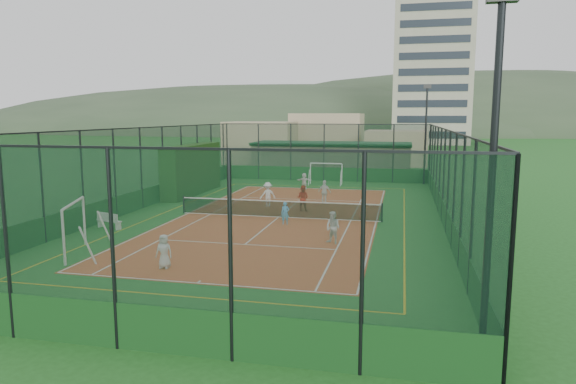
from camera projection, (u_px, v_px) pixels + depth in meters
name	position (u px, v px, depth m)	size (l,w,h in m)	color
ground	(279.00, 217.00, 29.17)	(300.00, 300.00, 0.00)	#235C1F
court_slab	(279.00, 217.00, 29.17)	(11.17, 23.97, 0.01)	#C75E2C
tennis_net	(279.00, 208.00, 29.10)	(11.67, 0.12, 1.06)	black
perimeter_fence	(278.00, 174.00, 28.80)	(18.12, 34.12, 5.00)	black
floodlight_se	(491.00, 194.00, 10.69)	(0.60, 0.26, 8.25)	black
floodlight_ne	(426.00, 135.00, 42.73)	(0.60, 0.26, 8.25)	black
clubhouse	(332.00, 158.00, 50.18)	(15.20, 7.20, 3.15)	tan
apartment_tower	(432.00, 69.00, 103.51)	(15.00, 12.00, 30.00)	beige
distant_hills	(383.00, 133.00, 173.95)	(200.00, 60.00, 24.00)	#384C33
hedge_left	(192.00, 169.00, 37.74)	(1.24, 8.28, 3.62)	black
white_bench	(109.00, 220.00, 26.26)	(1.53, 0.42, 0.86)	white
futsal_goal_near	(75.00, 229.00, 21.25)	(0.97, 3.36, 2.17)	white
futsal_goal_far	(326.00, 174.00, 42.95)	(2.75, 0.80, 1.77)	white
child_near_left	(164.00, 251.00, 19.37)	(0.63, 0.41, 1.30)	white
child_near_mid	(285.00, 213.00, 27.25)	(0.43, 0.29, 1.19)	#52A6EA
child_near_right	(333.00, 228.00, 23.07)	(0.71, 0.56, 1.47)	white
child_far_left	(268.00, 195.00, 32.41)	(1.01, 0.58, 1.56)	white
child_far_right	(325.00, 192.00, 33.61)	(0.90, 0.38, 1.54)	white
child_far_back	(304.00, 181.00, 40.24)	(1.19, 0.38, 1.28)	white
coach	(303.00, 198.00, 31.06)	(0.76, 0.59, 1.56)	#AE1A12
tennis_balls	(266.00, 212.00, 30.68)	(5.96, 1.71, 0.07)	#CCE033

